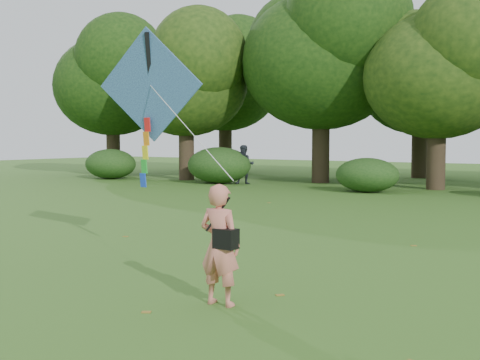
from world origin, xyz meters
The scene contains 7 objects.
ground centered at (0.00, 0.00, 0.00)m, with size 100.00×100.00×0.00m, color #265114.
man_kite_flyer centered at (0.71, -0.08, 0.80)m, with size 0.59×0.38×1.61m, color #D47564.
bystander_left centered at (-10.63, 18.02, 0.95)m, with size 0.93×0.72×1.91m, color #272C34.
crossbody_bag centered at (0.82, -0.11, 0.91)m, with size 0.43×0.20×0.67m.
flying_kite centered at (-2.25, 1.90, 3.12)m, with size 4.24×2.32×2.92m.
shrub_band centered at (-0.72, 17.60, 0.86)m, with size 39.15×3.22×1.88m.
fallen_leaves centered at (0.79, 3.37, 0.01)m, with size 11.28×14.02×0.01m.
Camera 1 is at (5.23, -6.46, 2.19)m, focal length 45.00 mm.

